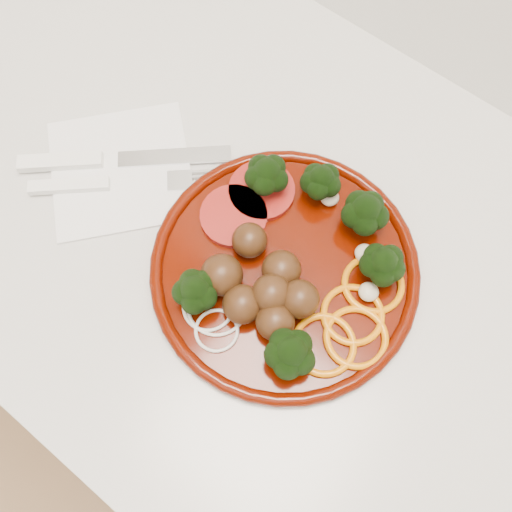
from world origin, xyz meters
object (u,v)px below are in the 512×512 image
Objects in this scene: knife at (96,160)px; fork at (92,185)px; plate at (287,266)px; napkin at (121,170)px.

fork is (0.02, -0.03, -0.00)m from knife.
fork is (-0.23, -0.05, -0.01)m from plate.
fork is at bearing -166.99° from plate.
knife is at bearing -160.56° from napkin.
napkin is at bearing -175.36° from plate.
knife is (-0.25, -0.03, -0.01)m from plate.
plate is 0.22m from napkin.
plate is 0.25m from knife.
fork is (-0.01, -0.04, 0.01)m from napkin.
knife is 1.12× the size of fork.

